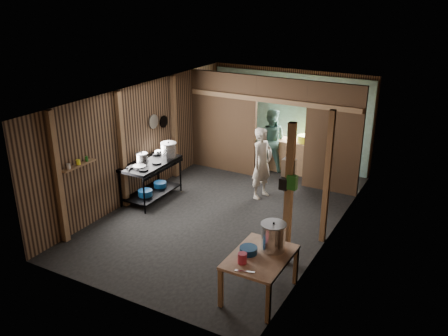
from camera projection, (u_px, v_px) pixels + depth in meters
The scene contains 42 objects.
floor at pixel (228, 212), 10.39m from camera, with size 4.50×7.00×0.00m, color black.
ceiling at pixel (229, 95), 9.44m from camera, with size 4.50×7.00×0.00m, color #4F4A44.
wall_back at pixel (290, 117), 12.77m from camera, with size 4.50×0.00×2.60m, color brown.
wall_front at pixel (117, 226), 7.05m from camera, with size 4.50×0.00×2.60m, color brown.
wall_left at pixel (143, 140), 10.92m from camera, with size 0.00×7.00×2.60m, color brown.
wall_right at pixel (334, 176), 8.91m from camera, with size 0.00×7.00×2.60m, color brown.
partition_left at pixel (224, 123), 12.31m from camera, with size 1.85×0.10×2.60m, color brown.
partition_right at pixel (333, 139), 11.01m from camera, with size 1.35×0.10×2.60m, color brown.
partition_header at pixel (282, 91), 11.24m from camera, with size 1.30×0.10×0.60m, color brown.
turquoise_panel at pixel (289, 120), 12.74m from camera, with size 4.40×0.06×2.50m, color #84C1C2.
back_counter at pixel (291, 156), 12.51m from camera, with size 1.20×0.50×0.85m, color #A17047.
wall_clock at pixel (299, 97), 12.36m from camera, with size 0.20×0.20×0.03m, color silver.
post_left_a at pixel (58, 179), 8.77m from camera, with size 0.10×0.12×2.60m, color #A17047.
post_left_b at pixel (122, 151), 10.24m from camera, with size 0.10×0.12×2.60m, color #A17047.
post_left_c at pixel (175, 128), 11.87m from camera, with size 0.10×0.12×2.60m, color #A17047.
post_right at pixel (327, 178), 8.77m from camera, with size 0.10×0.12×2.60m, color #A17047.
post_free at pixel (289, 197), 8.02m from camera, with size 0.12×0.12×2.60m, color #A17047.
cross_beam at pixel (271, 100), 11.40m from camera, with size 4.40×0.12×0.12m, color #A17047.
pan_lid_big at pixel (154, 122), 11.10m from camera, with size 0.34×0.34×0.03m, color gray.
pan_lid_small at pixel (164, 122), 11.47m from camera, with size 0.30×0.30×0.03m, color black.
wall_shelf at pixel (79, 165), 9.12m from camera, with size 0.14×0.80×0.03m, color #A17047.
jar_white at pixel (69, 166), 8.90m from camera, with size 0.07×0.07×0.10m, color silver.
jar_yellow at pixel (78, 162), 9.10m from camera, with size 0.08×0.08×0.10m, color #EFF523.
jar_green at pixel (87, 159), 9.28m from camera, with size 0.06×0.06×0.10m, color #1C661C.
bag_white at pixel (289, 168), 7.94m from camera, with size 0.22×0.15×0.32m, color silver.
bag_green at pixel (292, 182), 7.83m from camera, with size 0.16×0.12×0.24m, color #1C661C.
bag_black at pixel (284, 184), 7.90m from camera, with size 0.14×0.10×0.20m, color black.
gas_range at pixel (151, 181), 10.87m from camera, with size 0.78×1.53×0.90m, color black, non-canonical shape.
prep_table at pixel (260, 275), 7.50m from camera, with size 0.88×1.21×0.71m, color tan, non-canonical shape.
stove_pot_large at pixel (169, 150), 10.98m from camera, with size 0.37×0.37×0.37m, color silver, non-canonical shape.
stove_pot_med at pixel (142, 158), 10.68m from camera, with size 0.27×0.27×0.23m, color silver, non-canonical shape.
stove_saucepan at pixel (158, 152), 11.20m from camera, with size 0.15×0.15×0.09m, color silver.
frying_pan at pixel (139, 167), 10.38m from camera, with size 0.29×0.51×0.07m, color gray, non-canonical shape.
blue_tub_front at pixel (145, 193), 10.74m from camera, with size 0.32×0.32×0.13m, color navy.
blue_tub_back at pixel (160, 184), 11.21m from camera, with size 0.30×0.30×0.12m, color navy.
stock_pot at pixel (273, 237), 7.48m from camera, with size 0.41×0.41×0.48m, color silver, non-canonical shape.
wash_basin at pixel (248, 250), 7.43m from camera, with size 0.28×0.28×0.11m, color navy.
pink_bucket at pixel (242, 258), 7.15m from camera, with size 0.14×0.14×0.17m, color #B3283F.
knife at pixel (245, 271), 6.97m from camera, with size 0.30×0.04×0.01m, color silver.
yellow_tub at pixel (304, 139), 12.18m from camera, with size 0.34×0.34×0.19m, color #EFF523.
cook at pixel (262, 163), 10.84m from camera, with size 0.61×0.40×1.67m, color beige.
worker_back at pixel (271, 140), 12.45m from camera, with size 0.81×0.63×1.67m, color #447268.
Camera 1 is at (4.40, -8.23, 4.66)m, focal length 38.08 mm.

